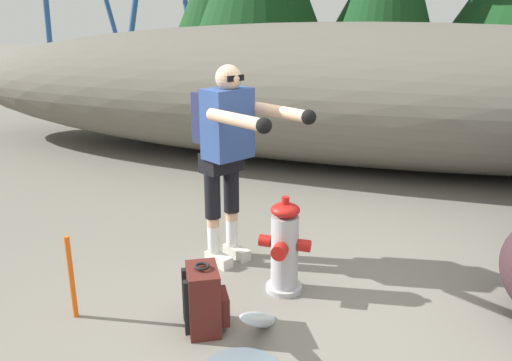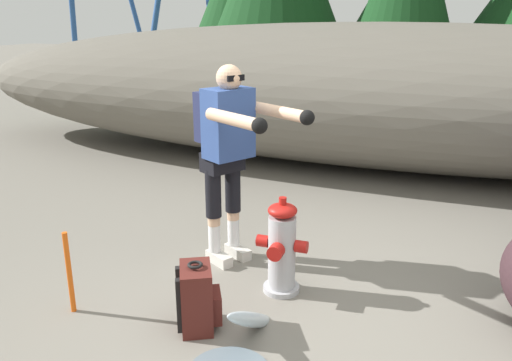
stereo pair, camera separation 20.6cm
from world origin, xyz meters
name	(u,v)px [view 1 (the left image)]	position (x,y,z in m)	size (l,w,h in m)	color
ground_plane	(298,317)	(0.00, 0.00, -0.02)	(56.00, 56.00, 0.04)	slate
dirt_embankment	(366,94)	(0.00, 4.18, 0.95)	(13.22, 3.20, 1.91)	#666056
fire_hydrant	(284,249)	(-0.18, 0.30, 0.34)	(0.38, 0.33, 0.75)	#B2B2B7
hydrant_water_jet	(258,331)	(-0.18, -0.38, 0.08)	(0.50, 1.14, 0.66)	silver
utility_worker	(227,142)	(-0.74, 0.63, 1.04)	(1.03, 0.83, 1.64)	beige
spare_backpack	(204,300)	(-0.56, -0.34, 0.22)	(0.36, 0.36, 0.47)	#511E19
survey_stake	(71,277)	(-1.47, -0.47, 0.30)	(0.04, 0.04, 0.60)	#E55914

